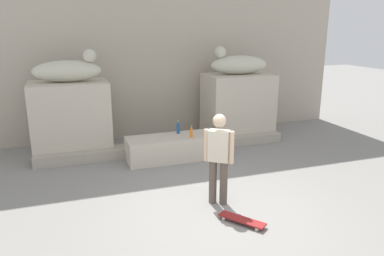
# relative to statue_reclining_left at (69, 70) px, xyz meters

# --- Properties ---
(ground_plane) EXTENTS (40.00, 40.00, 0.00)m
(ground_plane) POSITION_rel_statue_reclining_left_xyz_m (2.24, -4.10, -2.10)
(ground_plane) COLOR gray
(facade_wall) EXTENTS (11.85, 0.60, 6.29)m
(facade_wall) POSITION_rel_statue_reclining_left_xyz_m (2.24, 1.30, 1.04)
(facade_wall) COLOR #B4A995
(facade_wall) RESTS_ON ground_plane
(pedestal_left) EXTENTS (1.86, 1.22, 1.82)m
(pedestal_left) POSITION_rel_statue_reclining_left_xyz_m (-0.04, 0.00, -1.19)
(pedestal_left) COLOR beige
(pedestal_left) RESTS_ON ground_plane
(pedestal_right) EXTENTS (1.86, 1.22, 1.82)m
(pedestal_right) POSITION_rel_statue_reclining_left_xyz_m (4.51, 0.00, -1.19)
(pedestal_right) COLOR beige
(pedestal_right) RESTS_ON ground_plane
(statue_reclining_left) EXTENTS (1.65, 0.72, 0.78)m
(statue_reclining_left) POSITION_rel_statue_reclining_left_xyz_m (0.00, 0.00, 0.00)
(statue_reclining_left) COLOR beige
(statue_reclining_left) RESTS_ON pedestal_left
(statue_reclining_right) EXTENTS (1.65, 0.75, 0.78)m
(statue_reclining_right) POSITION_rel_statue_reclining_left_xyz_m (4.48, 0.01, 0.00)
(statue_reclining_right) COLOR beige
(statue_reclining_right) RESTS_ON pedestal_right
(ledge_block) EXTENTS (2.23, 0.83, 0.56)m
(ledge_block) POSITION_rel_statue_reclining_left_xyz_m (2.24, -1.20, -1.82)
(ledge_block) COLOR beige
(ledge_block) RESTS_ON ground_plane
(skater) EXTENTS (0.45, 0.38, 1.67)m
(skater) POSITION_rel_statue_reclining_left_xyz_m (2.34, -3.72, -1.18)
(skater) COLOR brown
(skater) RESTS_ON ground_plane
(skateboard) EXTENTS (0.64, 0.76, 0.08)m
(skateboard) POSITION_rel_statue_reclining_left_xyz_m (2.43, -4.53, -2.04)
(skateboard) COLOR maroon
(skateboard) RESTS_ON ground_plane
(bottle_orange) EXTENTS (0.07, 0.07, 0.29)m
(bottle_orange) POSITION_rel_statue_reclining_left_xyz_m (2.63, -1.40, -1.42)
(bottle_orange) COLOR orange
(bottle_orange) RESTS_ON ledge_block
(bottle_blue) EXTENTS (0.08, 0.08, 0.32)m
(bottle_blue) POSITION_rel_statue_reclining_left_xyz_m (2.43, -0.98, -1.41)
(bottle_blue) COLOR #194C99
(bottle_blue) RESTS_ON ledge_block
(stair_step) EXTENTS (6.41, 0.50, 0.25)m
(stair_step) POSITION_rel_statue_reclining_left_xyz_m (2.24, -0.63, -1.98)
(stair_step) COLOR #A9A08F
(stair_step) RESTS_ON ground_plane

